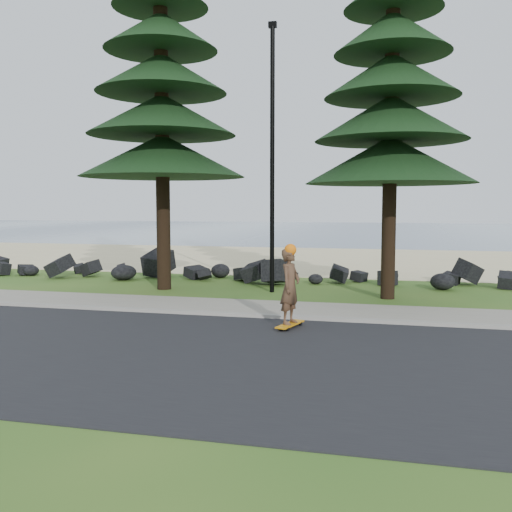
# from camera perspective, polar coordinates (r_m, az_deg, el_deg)

# --- Properties ---
(ground) EXTENTS (160.00, 160.00, 0.00)m
(ground) POSITION_cam_1_polar(r_m,az_deg,el_deg) (14.65, -1.05, -5.45)
(ground) COLOR #305D1D
(ground) RESTS_ON ground
(road) EXTENTS (160.00, 7.00, 0.02)m
(road) POSITION_cam_1_polar(r_m,az_deg,el_deg) (10.46, -7.47, -9.70)
(road) COLOR black
(road) RESTS_ON ground
(kerb) EXTENTS (160.00, 0.20, 0.10)m
(kerb) POSITION_cam_1_polar(r_m,az_deg,el_deg) (13.78, -2.02, -5.90)
(kerb) COLOR gray
(kerb) RESTS_ON ground
(sidewalk) EXTENTS (160.00, 2.00, 0.08)m
(sidewalk) POSITION_cam_1_polar(r_m,az_deg,el_deg) (14.83, -0.85, -5.16)
(sidewalk) COLOR slate
(sidewalk) RESTS_ON ground
(beach_sand) EXTENTS (160.00, 15.00, 0.01)m
(beach_sand) POSITION_cam_1_polar(r_m,az_deg,el_deg) (28.78, 6.36, -0.32)
(beach_sand) COLOR #CFC08A
(beach_sand) RESTS_ON ground
(ocean) EXTENTS (160.00, 58.00, 0.01)m
(ocean) POSITION_cam_1_polar(r_m,az_deg,el_deg) (65.08, 10.54, 2.58)
(ocean) COLOR #3C5774
(ocean) RESTS_ON ground
(seawall_boulders) EXTENTS (60.00, 2.40, 1.10)m
(seawall_boulders) POSITION_cam_1_polar(r_m,az_deg,el_deg) (20.05, 3.06, -2.62)
(seawall_boulders) COLOR black
(seawall_boulders) RESTS_ON ground
(pine_left) EXTENTS (5.20, 5.20, 13.78)m
(pine_left) POSITION_cam_1_polar(r_m,az_deg,el_deg) (19.35, -9.54, 23.10)
(pine_left) COLOR black
(pine_left) RESTS_ON ground
(pine_right) EXTENTS (4.80, 4.80, 12.72)m
(pine_right) POSITION_cam_1_polar(r_m,az_deg,el_deg) (17.56, 13.55, 22.65)
(pine_right) COLOR black
(pine_right) RESTS_ON ground
(lamp_post) EXTENTS (0.25, 0.14, 8.14)m
(lamp_post) POSITION_cam_1_polar(r_m,az_deg,el_deg) (17.58, 1.64, 9.82)
(lamp_post) COLOR black
(lamp_post) RESTS_ON ground
(skateboarder) EXTENTS (0.54, 1.01, 1.83)m
(skateboarder) POSITION_cam_1_polar(r_m,az_deg,el_deg) (12.35, 3.44, -3.07)
(skateboarder) COLOR orange
(skateboarder) RESTS_ON ground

